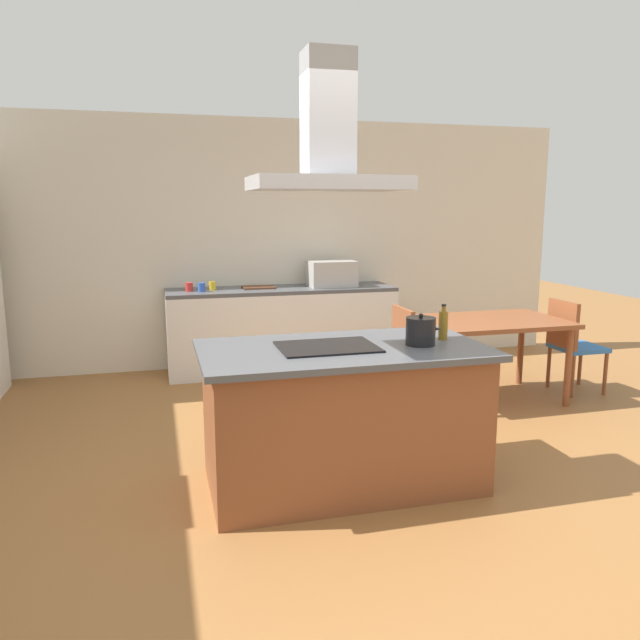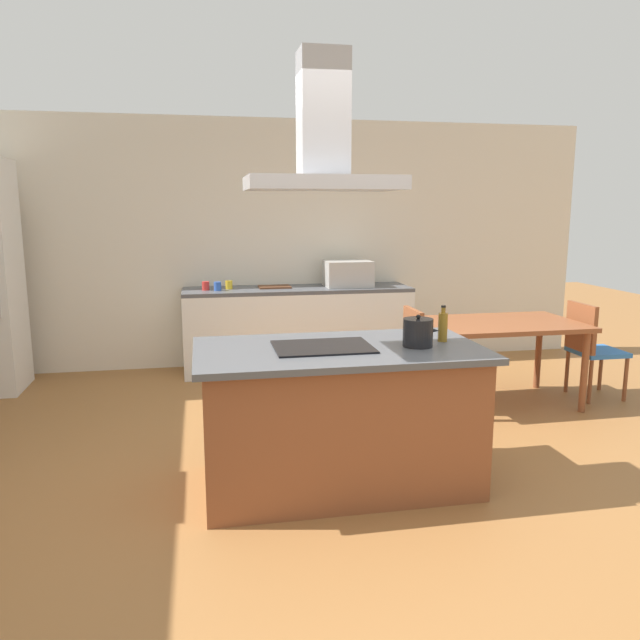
{
  "view_description": "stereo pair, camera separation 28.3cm",
  "coord_description": "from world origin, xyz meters",
  "px_view_note": "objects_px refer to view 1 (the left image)",
  "views": [
    {
      "loc": [
        -1.1,
        -3.54,
        1.75
      ],
      "look_at": [
        -0.04,
        0.4,
        1.0
      ],
      "focal_mm": 34.42,
      "sensor_mm": 36.0,
      "label": 1
    },
    {
      "loc": [
        -0.82,
        -3.61,
        1.75
      ],
      "look_at": [
        -0.04,
        0.4,
        1.0
      ],
      "focal_mm": 34.42,
      "sensor_mm": 36.0,
      "label": 2
    }
  ],
  "objects_px": {
    "olive_oil_bottle": "(443,325)",
    "range_hood": "(328,146)",
    "dining_table": "(486,329)",
    "chair_at_right_end": "(571,340)",
    "cooktop": "(327,347)",
    "coffee_mug_blue": "(201,287)",
    "cutting_board": "(258,287)",
    "chair_at_left_end": "(391,352)",
    "countertop_microwave": "(331,274)",
    "tea_kettle": "(421,331)",
    "coffee_mug_red": "(189,287)",
    "coffee_mug_yellow": "(212,286)"
  },
  "relations": [
    {
      "from": "olive_oil_bottle",
      "to": "chair_at_left_end",
      "type": "bearing_deg",
      "value": 82.75
    },
    {
      "from": "countertop_microwave",
      "to": "range_hood",
      "type": "height_order",
      "value": "range_hood"
    },
    {
      "from": "cooktop",
      "to": "cutting_board",
      "type": "bearing_deg",
      "value": 88.91
    },
    {
      "from": "olive_oil_bottle",
      "to": "countertop_microwave",
      "type": "relative_size",
      "value": 0.47
    },
    {
      "from": "chair_at_left_end",
      "to": "chair_at_right_end",
      "type": "bearing_deg",
      "value": 0.0
    },
    {
      "from": "cutting_board",
      "to": "chair_at_left_end",
      "type": "distance_m",
      "value": 1.87
    },
    {
      "from": "dining_table",
      "to": "chair_at_right_end",
      "type": "bearing_deg",
      "value": -0.0
    },
    {
      "from": "tea_kettle",
      "to": "coffee_mug_yellow",
      "type": "xyz_separation_m",
      "value": [
        -1.02,
        2.98,
        -0.04
      ]
    },
    {
      "from": "cooktop",
      "to": "chair_at_left_end",
      "type": "relative_size",
      "value": 0.67
    },
    {
      "from": "countertop_microwave",
      "to": "chair_at_left_end",
      "type": "bearing_deg",
      "value": -86.13
    },
    {
      "from": "coffee_mug_red",
      "to": "coffee_mug_yellow",
      "type": "height_order",
      "value": "same"
    },
    {
      "from": "tea_kettle",
      "to": "range_hood",
      "type": "height_order",
      "value": "range_hood"
    },
    {
      "from": "coffee_mug_red",
      "to": "range_hood",
      "type": "distance_m",
      "value": 3.16
    },
    {
      "from": "tea_kettle",
      "to": "chair_at_left_end",
      "type": "height_order",
      "value": "tea_kettle"
    },
    {
      "from": "cooktop",
      "to": "coffee_mug_blue",
      "type": "distance_m",
      "value": 2.86
    },
    {
      "from": "olive_oil_bottle",
      "to": "coffee_mug_red",
      "type": "distance_m",
      "value": 3.19
    },
    {
      "from": "tea_kettle",
      "to": "coffee_mug_red",
      "type": "distance_m",
      "value": 3.2
    },
    {
      "from": "olive_oil_bottle",
      "to": "cutting_board",
      "type": "height_order",
      "value": "olive_oil_bottle"
    },
    {
      "from": "tea_kettle",
      "to": "chair_at_left_end",
      "type": "distance_m",
      "value": 1.54
    },
    {
      "from": "coffee_mug_blue",
      "to": "chair_at_left_end",
      "type": "bearing_deg",
      "value": -44.08
    },
    {
      "from": "countertop_microwave",
      "to": "cooktop",
      "type": "bearing_deg",
      "value": -106.57
    },
    {
      "from": "coffee_mug_blue",
      "to": "chair_at_right_end",
      "type": "relative_size",
      "value": 0.1
    },
    {
      "from": "olive_oil_bottle",
      "to": "range_hood",
      "type": "relative_size",
      "value": 0.26
    },
    {
      "from": "chair_at_left_end",
      "to": "range_hood",
      "type": "distance_m",
      "value": 2.29
    },
    {
      "from": "cooktop",
      "to": "countertop_microwave",
      "type": "height_order",
      "value": "countertop_microwave"
    },
    {
      "from": "chair_at_left_end",
      "to": "range_hood",
      "type": "relative_size",
      "value": 0.99
    },
    {
      "from": "cooktop",
      "to": "coffee_mug_yellow",
      "type": "height_order",
      "value": "coffee_mug_yellow"
    },
    {
      "from": "cooktop",
      "to": "chair_at_right_end",
      "type": "relative_size",
      "value": 0.67
    },
    {
      "from": "dining_table",
      "to": "range_hood",
      "type": "bearing_deg",
      "value": -144.41
    },
    {
      "from": "cooktop",
      "to": "coffee_mug_yellow",
      "type": "distance_m",
      "value": 2.94
    },
    {
      "from": "tea_kettle",
      "to": "coffee_mug_red",
      "type": "relative_size",
      "value": 2.64
    },
    {
      "from": "dining_table",
      "to": "countertop_microwave",
      "type": "bearing_deg",
      "value": 123.54
    },
    {
      "from": "cooktop",
      "to": "dining_table",
      "type": "distance_m",
      "value": 2.32
    },
    {
      "from": "cooktop",
      "to": "cutting_board",
      "type": "height_order",
      "value": "cutting_board"
    },
    {
      "from": "coffee_mug_red",
      "to": "cutting_board",
      "type": "relative_size",
      "value": 0.26
    },
    {
      "from": "coffee_mug_red",
      "to": "coffee_mug_yellow",
      "type": "relative_size",
      "value": 1.0
    },
    {
      "from": "dining_table",
      "to": "chair_at_left_end",
      "type": "height_order",
      "value": "chair_at_left_end"
    },
    {
      "from": "chair_at_left_end",
      "to": "chair_at_right_end",
      "type": "height_order",
      "value": "same"
    },
    {
      "from": "coffee_mug_blue",
      "to": "chair_at_right_end",
      "type": "xyz_separation_m",
      "value": [
        3.35,
        -1.47,
        -0.44
      ]
    },
    {
      "from": "coffee_mug_yellow",
      "to": "dining_table",
      "type": "bearing_deg",
      "value": -34.07
    },
    {
      "from": "cooktop",
      "to": "countertop_microwave",
      "type": "distance_m",
      "value": 3.01
    },
    {
      "from": "cutting_board",
      "to": "chair_at_left_end",
      "type": "bearing_deg",
      "value": -60.31
    },
    {
      "from": "chair_at_left_end",
      "to": "coffee_mug_red",
      "type": "bearing_deg",
      "value": 137.06
    },
    {
      "from": "coffee_mug_yellow",
      "to": "dining_table",
      "type": "height_order",
      "value": "coffee_mug_yellow"
    },
    {
      "from": "countertop_microwave",
      "to": "chair_at_right_end",
      "type": "relative_size",
      "value": 0.56
    },
    {
      "from": "range_hood",
      "to": "dining_table",
      "type": "bearing_deg",
      "value": 35.59
    },
    {
      "from": "coffee_mug_yellow",
      "to": "cutting_board",
      "type": "height_order",
      "value": "coffee_mug_yellow"
    },
    {
      "from": "olive_oil_bottle",
      "to": "range_hood",
      "type": "xyz_separation_m",
      "value": [
        -0.79,
        -0.04,
        1.1
      ]
    },
    {
      "from": "cooktop",
      "to": "countertop_microwave",
      "type": "bearing_deg",
      "value": 73.43
    },
    {
      "from": "cooktop",
      "to": "coffee_mug_blue",
      "type": "bearing_deg",
      "value": 101.16
    }
  ]
}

